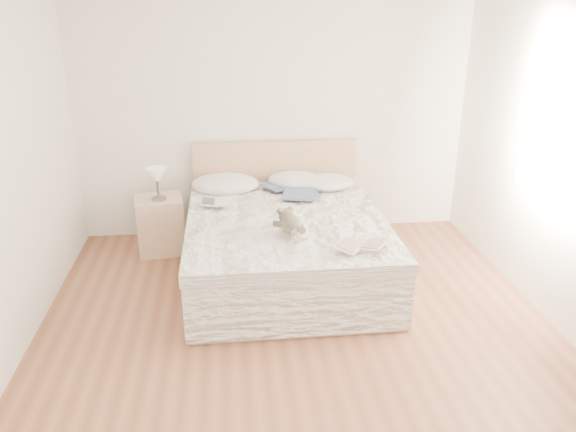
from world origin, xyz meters
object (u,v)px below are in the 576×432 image
Objects in this scene: childrens_book at (362,246)px; teddy_bear at (291,230)px; photo_book at (217,202)px; bed at (285,242)px; table_lamp at (157,177)px; nightstand at (161,225)px.

teddy_bear is at bearing -176.02° from childrens_book.
teddy_bear is at bearing -49.91° from photo_book.
bed is 5.77× the size of childrens_book.
photo_book and childrens_book have the same top height.
photo_book is 0.80× the size of childrens_book.
table_lamp is (-1.16, 0.58, 0.48)m from bed.
teddy_bear is (-0.50, 0.32, 0.02)m from childrens_book.
bed is 6.78× the size of table_lamp.
bed is at bearing -27.59° from nightstand.
teddy_bear is (-0.00, -0.52, 0.34)m from bed.
bed is at bearing -20.05° from photo_book.
table_lamp is at bearing 119.10° from teddy_bear.
table_lamp is at bearing -70.98° from nightstand.
bed is 0.62m from teddy_bear.
table_lamp is 1.06× the size of teddy_bear.
nightstand is at bearing 175.26° from childrens_book.
bed is 1.39m from table_lamp.
bed is at bearing 72.09° from teddy_bear.
photo_book is (0.57, -0.37, 0.35)m from nightstand.
childrens_book is at bearing -42.53° from photo_book.
bed is 7.19× the size of teddy_bear.
childrens_book is (1.67, -1.41, -0.16)m from table_lamp.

